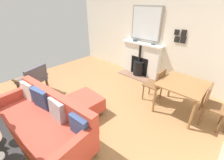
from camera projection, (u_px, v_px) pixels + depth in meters
name	position (u px, v px, depth m)	size (l,w,h in m)	color
ground_plane	(71.00, 113.00, 3.40)	(5.85, 5.51, 0.01)	olive
wall_left	(146.00, 31.00, 4.63)	(0.12, 5.51, 2.84)	silver
fireplace	(141.00, 61.00, 4.94)	(0.56, 1.36, 1.08)	brown
mirror_over_mantel	(146.00, 24.00, 4.46)	(0.04, 0.98, 0.99)	gray
mantel_bowl_near	(135.00, 40.00, 4.82)	(0.14, 0.14, 0.06)	#334C56
mantel_bowl_far	(153.00, 44.00, 4.43)	(0.13, 0.13, 0.04)	#334C56
sofa	(44.00, 121.00, 2.64)	(0.97, 2.09, 0.84)	#B2B2B7
ottoman	(84.00, 104.00, 3.29)	(0.71, 0.75, 0.40)	#B2B2B7
armchair_accent	(33.00, 78.00, 3.89)	(0.80, 0.73, 0.81)	#4C3321
dining_table	(182.00, 87.00, 3.18)	(0.92, 0.88, 0.72)	olive
dining_chair_near_fireplace	(157.00, 83.00, 3.58)	(0.40, 0.40, 0.85)	brown
dining_chair_by_back_wall	(211.00, 103.00, 2.88)	(0.42, 0.42, 0.85)	brown
photo_gallery_row	(180.00, 36.00, 3.94)	(0.02, 0.33, 0.34)	black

